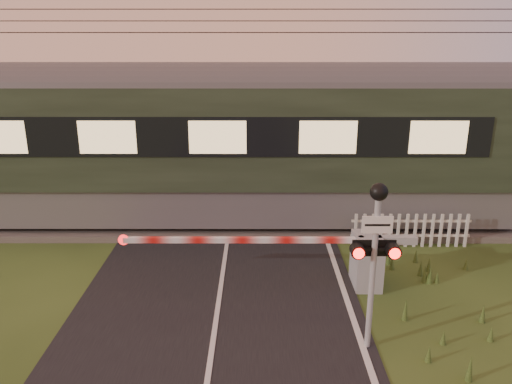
{
  "coord_description": "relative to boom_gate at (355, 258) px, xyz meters",
  "views": [
    {
      "loc": [
        0.81,
        -7.75,
        5.48
      ],
      "look_at": [
        0.8,
        3.2,
        1.99
      ],
      "focal_mm": 35.0,
      "sensor_mm": 36.0,
      "label": 1
    }
  ],
  "objects": [
    {
      "name": "ground",
      "position": [
        -3.02,
        -2.47,
        -0.66
      ],
      "size": [
        160.0,
        160.0,
        0.0
      ],
      "primitive_type": "plane",
      "color": "#2A3F18",
      "rests_on": "ground"
    },
    {
      "name": "road",
      "position": [
        -3.01,
        -2.71,
        -0.65
      ],
      "size": [
        6.0,
        140.0,
        0.03
      ],
      "color": "black",
      "rests_on": "ground"
    },
    {
      "name": "track_bed",
      "position": [
        -3.02,
        4.03,
        -0.6
      ],
      "size": [
        140.0,
        3.4,
        0.39
      ],
      "color": "#47423D",
      "rests_on": "ground"
    },
    {
      "name": "overhead_wires",
      "position": [
        -3.02,
        4.03,
        5.06
      ],
      "size": [
        120.0,
        0.62,
        0.62
      ],
      "color": "black",
      "rests_on": "ground"
    },
    {
      "name": "boom_gate",
      "position": [
        0.0,
        0.0,
        0.0
      ],
      "size": [
        6.64,
        0.92,
        1.22
      ],
      "color": "gray",
      "rests_on": "ground"
    },
    {
      "name": "crossing_signal",
      "position": [
        -0.19,
        -2.38,
        1.49
      ],
      "size": [
        0.8,
        0.34,
        3.13
      ],
      "color": "gray",
      "rests_on": "ground"
    },
    {
      "name": "picket_fence",
      "position": [
        1.9,
        2.13,
        -0.19
      ],
      "size": [
        3.19,
        0.08,
        0.93
      ],
      "color": "silver",
      "rests_on": "ground"
    }
  ]
}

